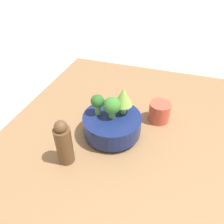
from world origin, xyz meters
name	(u,v)px	position (x,y,z in m)	size (l,w,h in m)	color
ground_plane	(114,148)	(0.00, 0.00, 0.00)	(6.00, 6.00, 0.00)	beige
table	(114,144)	(0.00, 0.00, 0.02)	(1.15, 0.82, 0.04)	olive
bowl	(112,124)	(0.03, 0.02, 0.08)	(0.20, 0.20, 0.08)	navy
broccoli_floret_back	(97,102)	(0.03, 0.07, 0.16)	(0.04, 0.04, 0.07)	#609347
broccoli_floret_center	(112,106)	(0.03, 0.02, 0.16)	(0.06, 0.06, 0.08)	#609347
romanesco_piece_near	(123,97)	(0.06, -0.01, 0.18)	(0.06, 0.06, 0.10)	#6BA34C
cup	(159,112)	(0.16, -0.13, 0.08)	(0.08, 0.08, 0.08)	#C64C38
pepper_mill	(64,143)	(-0.13, 0.11, 0.11)	(0.05, 0.05, 0.16)	brown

